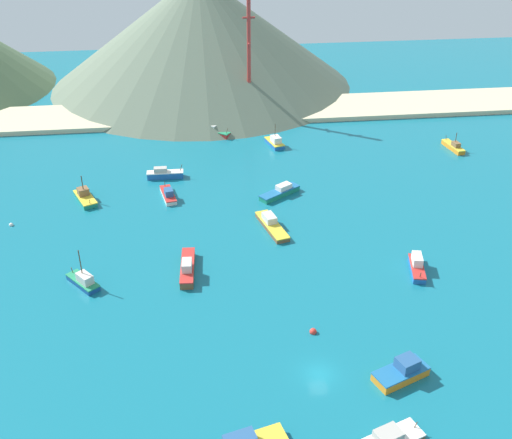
# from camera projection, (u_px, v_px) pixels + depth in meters

# --- Properties ---
(ground) EXTENTS (260.00, 280.00, 0.50)m
(ground) POSITION_uv_depth(u_px,v_px,m) (284.00, 253.00, 107.09)
(ground) COLOR #146B7F
(fishing_boat_0) EXTENTS (3.09, 7.86, 4.40)m
(fishing_boat_0) POSITION_uv_depth(u_px,v_px,m) (453.00, 146.00, 144.70)
(fishing_boat_0) COLOR orange
(fishing_boat_0) RESTS_ON ground
(fishing_boat_1) EXTENTS (3.60, 7.70, 2.61)m
(fishing_boat_1) POSITION_uv_depth(u_px,v_px,m) (417.00, 266.00, 101.47)
(fishing_boat_1) COLOR #1E5BA8
(fishing_boat_1) RESTS_ON ground
(fishing_boat_2) EXTENTS (7.87, 2.10, 3.02)m
(fishing_boat_2) POSITION_uv_depth(u_px,v_px,m) (165.00, 174.00, 131.58)
(fishing_boat_2) COLOR #1E5BA8
(fishing_boat_2) RESTS_ON ground
(fishing_boat_3) EXTENTS (9.16, 7.32, 2.18)m
(fishing_boat_3) POSITION_uv_depth(u_px,v_px,m) (280.00, 192.00, 124.69)
(fishing_boat_3) COLOR #198466
(fishing_boat_3) RESTS_ON ground
(fishing_boat_4) EXTENTS (7.86, 5.32, 2.23)m
(fishing_boat_4) POSITION_uv_depth(u_px,v_px,m) (392.00, 438.00, 71.27)
(fishing_boat_4) COLOR brown
(fishing_boat_4) RESTS_ON ground
(fishing_boat_5) EXTENTS (5.29, 11.30, 2.22)m
(fishing_boat_5) POSITION_uv_depth(u_px,v_px,m) (271.00, 224.00, 113.56)
(fishing_boat_5) COLOR brown
(fishing_boat_5) RESTS_ON ground
(fishing_boat_6) EXTENTS (4.27, 7.13, 5.56)m
(fishing_boat_6) POSITION_uv_depth(u_px,v_px,m) (275.00, 142.00, 146.55)
(fishing_boat_6) COLOR #1E5BA8
(fishing_boat_6) RESTS_ON ground
(fishing_boat_7) EXTENTS (8.22, 5.79, 2.92)m
(fishing_boat_7) POSITION_uv_depth(u_px,v_px,m) (402.00, 371.00, 80.34)
(fishing_boat_7) COLOR orange
(fishing_boat_7) RESTS_ON ground
(fishing_boat_8) EXTENTS (3.61, 7.92, 2.31)m
(fishing_boat_8) POSITION_uv_depth(u_px,v_px,m) (168.00, 194.00, 123.74)
(fishing_boat_8) COLOR silver
(fishing_boat_8) RESTS_ON ground
(fishing_boat_11) EXTENTS (7.87, 6.89, 2.71)m
(fishing_boat_11) POSITION_uv_depth(u_px,v_px,m) (214.00, 132.00, 152.27)
(fishing_boat_11) COLOR red
(fishing_boat_11) RESTS_ON ground
(fishing_boat_12) EXTENTS (6.03, 6.65, 6.79)m
(fishing_boat_12) POSITION_uv_depth(u_px,v_px,m) (84.00, 281.00, 97.94)
(fishing_boat_12) COLOR #14478C
(fishing_boat_12) RESTS_ON ground
(fishing_boat_13) EXTENTS (2.78, 10.51, 2.86)m
(fishing_boat_13) POSITION_uv_depth(u_px,v_px,m) (187.00, 268.00, 101.10)
(fishing_boat_13) COLOR brown
(fishing_boat_13) RESTS_ON ground
(fishing_boat_14) EXTENTS (5.66, 8.24, 5.40)m
(fishing_boat_14) POSITION_uv_depth(u_px,v_px,m) (85.00, 197.00, 122.74)
(fishing_boat_14) COLOR #198466
(fishing_boat_14) RESTS_ON ground
(buoy_0) EXTENTS (1.05, 1.05, 1.05)m
(buoy_0) POSITION_uv_depth(u_px,v_px,m) (313.00, 332.00, 88.43)
(buoy_0) COLOR red
(buoy_0) RESTS_ON ground
(buoy_2) EXTENTS (0.78, 0.78, 0.78)m
(buoy_2) POSITION_uv_depth(u_px,v_px,m) (11.00, 225.00, 114.59)
(buoy_2) COLOR silver
(buoy_2) RESTS_ON ground
(beach_strip) EXTENTS (247.00, 18.41, 1.20)m
(beach_strip) POSITION_uv_depth(u_px,v_px,m) (244.00, 111.00, 165.71)
(beach_strip) COLOR beige
(beach_strip) RESTS_ON ground
(hill_central) EXTENTS (90.57, 90.57, 32.41)m
(hill_central) POSITION_uv_depth(u_px,v_px,m) (200.00, 30.00, 179.86)
(hill_central) COLOR #60705B
(hill_central) RESTS_ON ground
(radio_tower) EXTENTS (3.15, 2.52, 31.54)m
(radio_tower) POSITION_uv_depth(u_px,v_px,m) (249.00, 57.00, 155.82)
(radio_tower) COLOR #B7332D
(radio_tower) RESTS_ON ground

